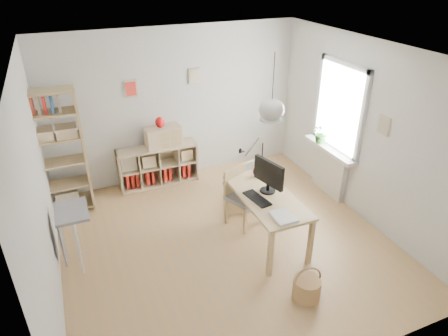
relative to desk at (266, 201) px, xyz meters
name	(u,v)px	position (x,y,z in m)	size (l,w,h in m)	color
ground	(226,242)	(-0.55, 0.15, -0.66)	(4.50, 4.50, 0.00)	#A78253
room_shell	(272,109)	(0.00, 0.00, 1.34)	(4.50, 4.50, 4.50)	silver
window_unit	(340,108)	(1.68, 0.75, 0.89)	(0.07, 1.16, 1.46)	white
radiator	(329,171)	(1.64, 0.75, -0.26)	(0.10, 0.80, 0.80)	silver
windowsill	(330,149)	(1.59, 0.75, 0.17)	(0.22, 1.20, 0.06)	white
desk	(266,201)	(0.00, 0.00, 0.00)	(0.70, 1.50, 0.75)	tan
cube_shelf	(157,167)	(-1.02, 2.23, -0.36)	(1.40, 0.38, 0.72)	#D6B88D
tall_bookshelf	(56,149)	(-2.59, 1.95, 0.43)	(0.80, 0.38, 2.00)	tan
side_table	(68,223)	(-2.59, 0.50, 0.01)	(0.40, 0.55, 0.85)	gray
chair	(241,193)	(-0.14, 0.53, -0.14)	(0.58, 0.58, 0.91)	gray
wicker_basket	(307,288)	(-0.06, -1.20, -0.51)	(0.34, 0.34, 0.47)	#8E6440
storage_chest	(251,191)	(0.26, 1.00, -0.46)	(0.73, 0.78, 0.62)	silver
monitor	(269,175)	(0.07, 0.09, 0.36)	(0.22, 0.54, 0.48)	black
keyboard	(257,199)	(-0.17, -0.04, 0.10)	(0.17, 0.46, 0.02)	black
task_lamp	(251,155)	(0.04, 0.61, 0.43)	(0.46, 0.17, 0.49)	black
yarn_ball	(258,172)	(0.14, 0.53, 0.17)	(0.15, 0.15, 0.15)	#510A1B
paper_tray	(283,217)	(-0.06, -0.56, 0.11)	(0.26, 0.33, 0.03)	white
drawer_chest	(163,137)	(-0.87, 2.19, 0.24)	(0.61, 0.28, 0.35)	#D6B88D
red_vase	(160,122)	(-0.91, 2.19, 0.51)	(0.16, 0.16, 0.19)	#AC0E0E
potted_plant	(322,133)	(1.57, 0.99, 0.38)	(0.32, 0.27, 0.35)	#2F6927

